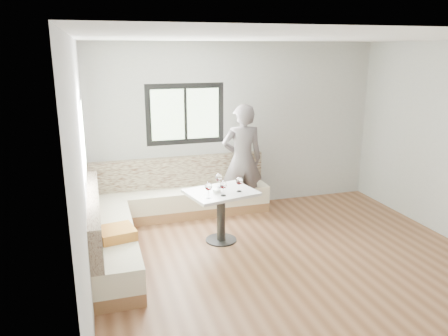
{
  "coord_description": "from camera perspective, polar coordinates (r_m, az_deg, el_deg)",
  "views": [
    {
      "loc": [
        -2.36,
        -4.49,
        2.69
      ],
      "look_at": [
        -0.64,
        1.19,
        1.06
      ],
      "focal_mm": 35.0,
      "sensor_mm": 36.0,
      "label": 1
    }
  ],
  "objects": [
    {
      "name": "room",
      "position": [
        5.26,
        9.35,
        1.11
      ],
      "size": [
        5.01,
        5.01,
        2.81
      ],
      "color": "brown",
      "rests_on": "ground"
    },
    {
      "name": "wine_glass_b",
      "position": [
        5.9,
        -0.09,
        -2.25
      ],
      "size": [
        0.1,
        0.1,
        0.21
      ],
      "color": "white",
      "rests_on": "table"
    },
    {
      "name": "table",
      "position": [
        6.19,
        -0.39,
        -4.69
      ],
      "size": [
        1.06,
        0.91,
        0.75
      ],
      "rotation": [
        0.0,
        0.0,
        0.23
      ],
      "color": "black",
      "rests_on": "ground"
    },
    {
      "name": "banquette",
      "position": [
        6.6,
        -9.12,
        -5.77
      ],
      "size": [
        2.9,
        2.8,
        0.95
      ],
      "color": "#976842",
      "rests_on": "ground"
    },
    {
      "name": "olive_ramekin",
      "position": [
        6.08,
        -0.97,
        -2.98
      ],
      "size": [
        0.11,
        0.11,
        0.04
      ],
      "color": "white",
      "rests_on": "table"
    },
    {
      "name": "wine_glass_a",
      "position": [
        5.82,
        -2.04,
        -2.49
      ],
      "size": [
        0.1,
        0.1,
        0.21
      ],
      "color": "white",
      "rests_on": "table"
    },
    {
      "name": "wine_glass_d",
      "position": [
        6.22,
        -0.71,
        -1.3
      ],
      "size": [
        0.1,
        0.1,
        0.21
      ],
      "color": "white",
      "rests_on": "table"
    },
    {
      "name": "person",
      "position": [
        7.17,
        2.4,
        1.08
      ],
      "size": [
        0.71,
        0.5,
        1.84
      ],
      "primitive_type": "imported",
      "rotation": [
        0.0,
        0.0,
        3.05
      ],
      "color": "#5A5253",
      "rests_on": "ground"
    },
    {
      "name": "wine_glass_c",
      "position": [
        6.07,
        2.0,
        -1.75
      ],
      "size": [
        0.1,
        0.1,
        0.21
      ],
      "color": "white",
      "rests_on": "table"
    }
  ]
}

